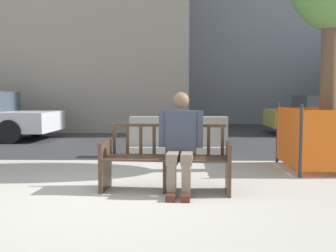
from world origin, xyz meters
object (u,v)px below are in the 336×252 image
(seated_person, at_px, (181,140))
(construction_fence, at_px, (326,137))
(jersey_barrier_centre, at_px, (178,141))
(car_taxi_near, at_px, (330,115))
(street_bench, at_px, (166,161))

(seated_person, xyz_separation_m, construction_fence, (2.53, 1.59, -0.12))
(jersey_barrier_centre, height_order, car_taxi_near, car_taxi_near)
(street_bench, bearing_deg, construction_fence, 29.14)
(street_bench, bearing_deg, jersey_barrier_centre, 86.08)
(jersey_barrier_centre, bearing_deg, street_bench, -93.92)
(street_bench, relative_size, jersey_barrier_centre, 0.86)
(construction_fence, relative_size, car_taxi_near, 0.33)
(street_bench, height_order, jersey_barrier_centre, street_bench)
(street_bench, bearing_deg, car_taxi_near, 54.95)
(jersey_barrier_centre, xyz_separation_m, construction_fence, (2.53, -1.24, 0.23))
(seated_person, bearing_deg, street_bench, 159.20)
(construction_fence, bearing_deg, seated_person, -147.81)
(street_bench, relative_size, seated_person, 1.31)
(street_bench, height_order, construction_fence, construction_fence)
(seated_person, height_order, construction_fence, seated_person)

